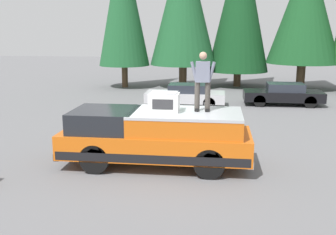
{
  "coord_description": "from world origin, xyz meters",
  "views": [
    {
      "loc": [
        -11.16,
        -1.71,
        3.97
      ],
      "look_at": [
        0.41,
        -0.25,
        1.35
      ],
      "focal_mm": 42.34,
      "sensor_mm": 36.0,
      "label": 1
    }
  ],
  "objects_px": {
    "parked_car_black": "(283,94)",
    "person_on_truck_bed": "(203,80)",
    "compressor_unit": "(164,102)",
    "parked_car_silver": "(186,95)",
    "pickup_truck": "(156,137)"
  },
  "relations": [
    {
      "from": "parked_car_black",
      "to": "person_on_truck_bed",
      "type": "bearing_deg",
      "value": 158.97
    },
    {
      "from": "compressor_unit",
      "to": "parked_car_silver",
      "type": "height_order",
      "value": "compressor_unit"
    },
    {
      "from": "pickup_truck",
      "to": "parked_car_silver",
      "type": "bearing_deg",
      "value": -0.66
    },
    {
      "from": "pickup_truck",
      "to": "parked_car_silver",
      "type": "height_order",
      "value": "pickup_truck"
    },
    {
      "from": "person_on_truck_bed",
      "to": "compressor_unit",
      "type": "bearing_deg",
      "value": 99.79
    },
    {
      "from": "person_on_truck_bed",
      "to": "parked_car_silver",
      "type": "relative_size",
      "value": 0.41
    },
    {
      "from": "compressor_unit",
      "to": "parked_car_silver",
      "type": "xyz_separation_m",
      "value": [
        9.34,
        0.14,
        -1.35
      ]
    },
    {
      "from": "compressor_unit",
      "to": "person_on_truck_bed",
      "type": "relative_size",
      "value": 0.5
    },
    {
      "from": "person_on_truck_bed",
      "to": "parked_car_black",
      "type": "bearing_deg",
      "value": -21.03
    },
    {
      "from": "pickup_truck",
      "to": "person_on_truck_bed",
      "type": "xyz_separation_m",
      "value": [
        0.16,
        -1.33,
        1.68
      ]
    },
    {
      "from": "compressor_unit",
      "to": "person_on_truck_bed",
      "type": "xyz_separation_m",
      "value": [
        0.19,
        -1.08,
        0.62
      ]
    },
    {
      "from": "pickup_truck",
      "to": "person_on_truck_bed",
      "type": "relative_size",
      "value": 3.28
    },
    {
      "from": "pickup_truck",
      "to": "compressor_unit",
      "type": "relative_size",
      "value": 6.6
    },
    {
      "from": "pickup_truck",
      "to": "compressor_unit",
      "type": "height_order",
      "value": "compressor_unit"
    },
    {
      "from": "parked_car_silver",
      "to": "pickup_truck",
      "type": "bearing_deg",
      "value": 179.34
    }
  ]
}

